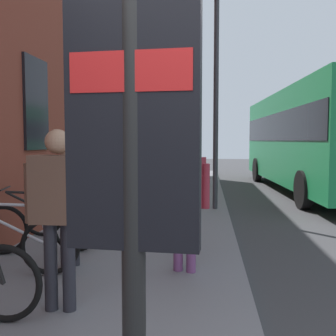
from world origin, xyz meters
name	(u,v)px	position (x,y,z in m)	size (l,w,h in m)	color
ground	(290,238)	(6.00, -1.00, 0.00)	(60.00, 60.00, 0.00)	#38383A
sidewalk_pavement	(154,212)	(8.00, 1.75, 0.06)	(24.00, 3.50, 0.12)	slate
station_facade	(81,19)	(8.99, 3.80, 4.91)	(22.00, 0.65, 9.84)	brown
bicycle_by_door	(6,245)	(3.30, 2.89, 0.51)	(0.57, 1.74, 0.97)	black
bicycle_mid_rack	(41,227)	(4.28, 2.89, 0.51)	(0.58, 1.74, 0.97)	black
bicycle_end_of_row	(75,213)	(5.36, 2.77, 0.51)	(0.53, 1.75, 0.97)	black
transit_info_sign	(133,152)	(0.49, 0.79, 1.72)	(0.13, 0.55, 2.40)	black
city_bus	(311,136)	(12.51, -3.00, 1.92)	(10.61, 3.05, 3.35)	#1E8C4C
pedestrian_near_bus	(59,201)	(2.47, 1.90, 1.19)	(0.27, 0.66, 1.75)	#26262D
pedestrian_by_facade	(69,194)	(3.74, 2.26, 1.08)	(0.51, 0.44, 1.57)	#26262D
pedestrian_crossing_street	(185,191)	(3.71, 0.77, 1.14)	(0.36, 0.62, 1.67)	#723F72
street_lamp	(216,80)	(8.29, 0.30, 3.20)	(0.28, 0.28, 5.19)	#333338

